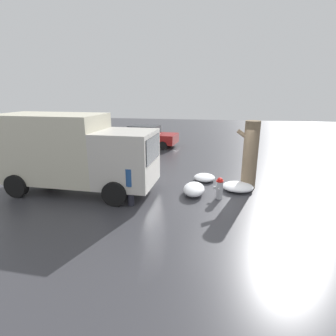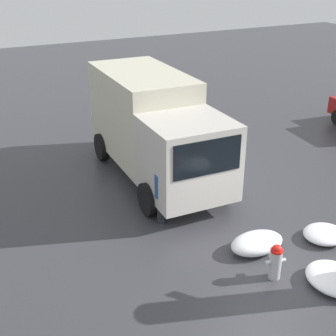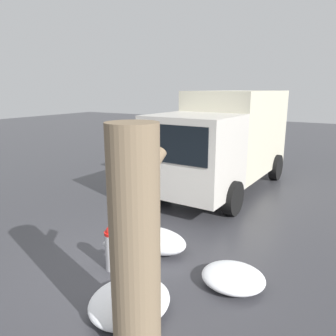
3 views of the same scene
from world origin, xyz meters
name	(u,v)px [view 3 (image 3 of 3)]	position (x,y,z in m)	size (l,w,h in m)	color
ground_plane	(113,269)	(0.00, 0.00, 0.00)	(60.00, 60.00, 0.00)	#38383D
fire_hydrant	(113,247)	(0.00, 0.00, 0.43)	(0.37, 0.47, 0.84)	#B7B7BC
tree_trunk	(135,241)	(-1.21, -1.45, 1.43)	(0.92, 0.61, 2.83)	#7F6B51
delivery_truck	(227,137)	(5.78, 0.14, 1.67)	(6.29, 2.62, 3.11)	beige
pedestrian	(154,176)	(3.14, 1.18, 0.87)	(0.35, 0.35, 1.59)	#23232D
snow_pile_by_hydrant	(155,240)	(0.99, -0.26, 0.22)	(0.83, 1.35, 0.43)	white
snow_pile_curbside	(233,277)	(0.64, -2.03, 0.15)	(0.96, 1.05, 0.29)	white
snow_pile_by_tree	(130,301)	(-0.77, -0.98, 0.17)	(1.27, 1.13, 0.33)	white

